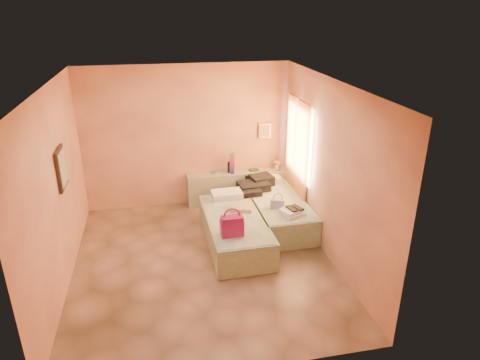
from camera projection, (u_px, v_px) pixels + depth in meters
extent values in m
plane|color=tan|center=(204.00, 262.00, 6.79)|extent=(4.50, 4.50, 0.00)
cube|color=#FFBE88|center=(187.00, 137.00, 8.29)|extent=(4.00, 0.02, 2.80)
cube|color=#FFBE88|center=(56.00, 192.00, 5.89)|extent=(0.02, 4.50, 2.80)
cube|color=#FFBE88|center=(329.00, 171.00, 6.63)|extent=(0.02, 4.50, 2.80)
cube|color=silver|center=(197.00, 85.00, 5.72)|extent=(4.00, 4.50, 0.02)
cube|color=beige|center=(301.00, 141.00, 7.72)|extent=(0.02, 1.10, 1.40)
cube|color=orange|center=(301.00, 162.00, 7.71)|extent=(0.05, 0.55, 2.20)
cube|color=orange|center=(291.00, 152.00, 8.25)|extent=(0.05, 0.45, 2.20)
cube|color=#311F15|center=(61.00, 168.00, 6.18)|extent=(0.04, 0.50, 0.60)
cube|color=gold|center=(265.00, 131.00, 8.53)|extent=(0.25, 0.04, 0.30)
cube|color=#A1AE8E|center=(238.00, 187.00, 8.75)|extent=(2.05, 0.30, 0.65)
cube|color=beige|center=(235.00, 230.00, 7.23)|extent=(0.94, 2.02, 0.50)
cube|color=beige|center=(277.00, 211.00, 7.92)|extent=(0.94, 2.02, 0.50)
cylinder|color=#133523|center=(229.00, 167.00, 8.58)|extent=(0.08, 0.08, 0.22)
cube|color=#A6145C|center=(232.00, 163.00, 8.50)|extent=(0.11, 0.11, 0.41)
cylinder|color=#468267|center=(214.00, 173.00, 8.55)|extent=(0.13, 0.13, 0.03)
cube|color=#26482C|center=(254.00, 170.00, 8.70)|extent=(0.19, 0.15, 0.03)
cube|color=white|center=(277.00, 164.00, 8.75)|extent=(0.24, 0.24, 0.23)
cube|color=#A6145C|center=(232.00, 226.00, 6.53)|extent=(0.35, 0.20, 0.33)
cube|color=tan|center=(241.00, 208.00, 7.40)|extent=(0.45, 0.40, 0.06)
cube|color=black|center=(256.00, 185.00, 8.17)|extent=(0.73, 0.73, 0.19)
cube|color=#384E87|center=(277.00, 204.00, 7.44)|extent=(0.27, 0.18, 0.16)
cube|color=white|center=(293.00, 212.00, 7.20)|extent=(0.44, 0.41, 0.10)
cube|color=black|center=(295.00, 208.00, 7.20)|extent=(0.25, 0.29, 0.03)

